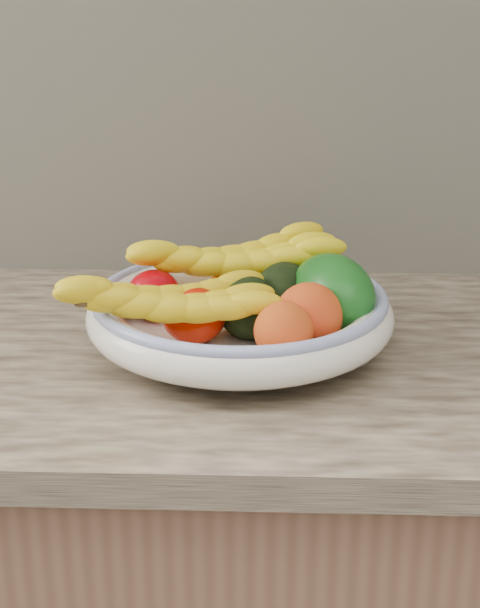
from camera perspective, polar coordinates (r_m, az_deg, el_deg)
name	(u,v)px	position (r m, az deg, el deg)	size (l,w,h in m)	color
kitchen_counter	(241,607)	(1.35, 0.04, -19.77)	(2.44, 0.66, 1.40)	brown
fruit_bowl	(240,312)	(1.08, 0.00, -0.57)	(0.39, 0.39, 0.08)	white
clementine_back_left	(226,287)	(1.16, -0.93, 1.17)	(0.05, 0.05, 0.05)	#EC5E04
clementine_back_right	(265,284)	(1.17, 1.69, 1.35)	(0.05, 0.05, 0.04)	#DD5C04
clementine_back_mid	(248,294)	(1.13, 0.55, 0.68)	(0.05, 0.05, 0.05)	#E94F04
tomato_left	(154,294)	(1.11, -5.81, 0.67)	(0.07, 0.07, 0.06)	#AE000A
tomato_near_left	(194,315)	(1.04, -3.12, -0.73)	(0.08, 0.08, 0.07)	#C31400
avocado_center	(247,307)	(1.05, 0.50, -0.18)	(0.08, 0.11, 0.08)	black
avocado_right	(284,293)	(1.10, 2.97, 0.74)	(0.08, 0.11, 0.08)	black
green_mango	(332,294)	(1.07, 6.24, 0.69)	(0.09, 0.14, 0.10)	#0E4B11
peach_front	(284,331)	(0.98, 2.96, -1.83)	(0.07, 0.07, 0.07)	orange
peach_right	(309,316)	(1.02, 4.65, -0.83)	(0.08, 0.08, 0.08)	orange
banana_bunch_back	(234,264)	(1.14, -0.40, 2.70)	(0.30, 0.11, 0.09)	yellow
banana_bunch_front	(168,307)	(1.01, -4.91, -0.22)	(0.28, 0.11, 0.08)	yellow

